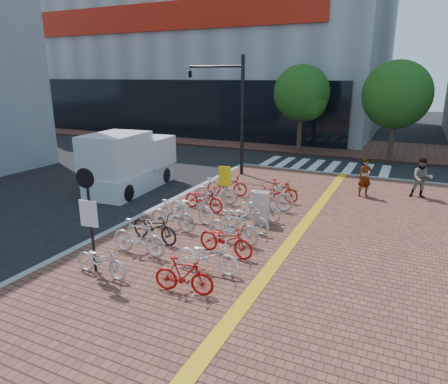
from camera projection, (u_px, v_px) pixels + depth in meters
The scene contains 29 objects.
ground at pixel (213, 255), 12.34m from camera, with size 120.00×120.00×0.00m, color black.
tactile_strip at pixel (187, 377), 7.14m from camera, with size 0.40×34.00×0.01m, color gold.
kerb_north at pixel (362, 177), 21.52m from camera, with size 14.00×0.25×0.15m, color gray.
far_sidewalk at pixel (336, 147), 30.56m from camera, with size 70.00×8.00×0.15m, color brown.
crosswalk at pixel (323, 167), 24.29m from camera, with size 7.50×4.00×0.01m.
street_trees at pixel (415, 97), 24.29m from camera, with size 16.20×4.60×6.35m.
bike_0 at pixel (101, 260), 10.66m from camera, with size 0.59×1.70×0.89m, color silver.
bike_1 at pixel (139, 237), 11.89m from camera, with size 0.52×1.85×1.11m, color silver.
bike_2 at pixel (154, 227), 12.89m from camera, with size 0.66×1.88×0.99m, color black.
bike_3 at pixel (173, 215), 13.80m from camera, with size 0.51×1.80×1.08m, color #B4B4B9.
bike_4 at pixel (192, 207), 14.65m from camera, with size 0.70×2.02×1.06m, color silver.
bike_5 at pixel (204, 199), 15.88m from camera, with size 0.64×1.83×0.96m, color #AD0C10.
bike_6 at pixel (216, 191), 16.67m from camera, with size 0.52×1.85×1.11m, color #AFAFB4.
bike_7 at pixel (227, 185), 17.86m from camera, with size 0.64×1.83×0.96m, color #9F0F0B.
bike_8 at pixel (184, 276), 9.80m from camera, with size 0.44×1.55×0.93m, color #AE0E0C.
bike_9 at pixel (207, 256), 10.86m from camera, with size 0.64×1.83×0.96m, color white.
bike_10 at pixel (226, 239), 11.92m from camera, with size 0.64×1.85×0.97m, color #BC0E0D.
bike_11 at pixel (233, 227), 12.74m from camera, with size 0.50×1.79×1.07m, color silver.
bike_12 at pixel (246, 217), 13.74m from camera, with size 0.65×1.86×0.98m, color #BCBCC1.
bike_13 at pixel (259, 208), 14.82m from camera, with size 0.61×1.76×0.93m, color #ACACB1.
bike_14 at pixel (270, 196), 15.88m from camera, with size 0.54×1.93×1.16m, color #B2B2B7.
bike_15 at pixel (280, 190), 16.98m from camera, with size 0.46×1.62×0.97m, color #A8170C.
pedestrian_a at pixel (365, 178), 17.61m from camera, with size 0.62×0.41×1.71m, color gray.
pedestrian_b at pixel (422, 178), 17.43m from camera, with size 0.86×0.67×1.77m, color #4E5162.
utility_box at pixel (261, 208), 14.40m from camera, with size 0.55×0.40×1.19m, color silver.
yellow_sign at pixel (225, 180), 15.65m from camera, with size 0.49×0.14×1.80m.
notice_sign at pixel (89, 208), 10.50m from camera, with size 0.54×0.15×2.92m.
traffic_light_pole at pixel (218, 93), 21.24m from camera, with size 3.34×1.29×6.21m.
box_truck at pixel (129, 163), 19.06m from camera, with size 2.49×5.01×2.81m.
Camera 1 is at (5.12, -10.07, 5.34)m, focal length 32.00 mm.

